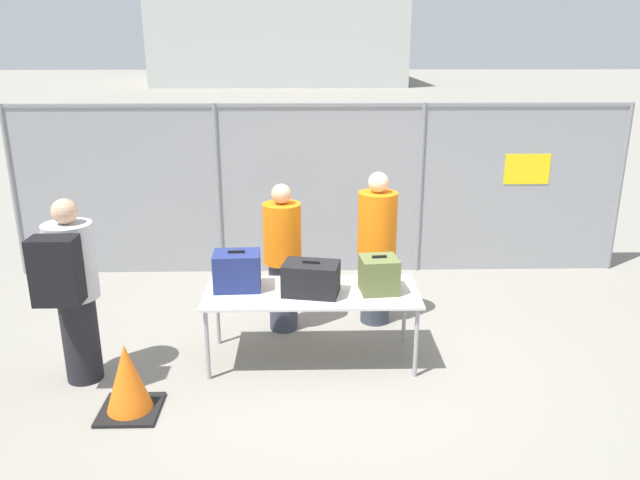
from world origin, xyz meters
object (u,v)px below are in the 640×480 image
object	(u,v)px
suitcase_olive	(379,275)
traveler_hooded	(71,286)
inspection_table	(312,296)
security_worker_far	(377,247)
utility_trailer	(421,214)
traffic_cone	(127,381)
suitcase_navy	(237,271)
suitcase_black	(311,279)
security_worker_near	(283,256)

from	to	relation	value
suitcase_olive	traveler_hooded	xyz separation A→B (m)	(-2.77, -0.37, 0.06)
inspection_table	suitcase_olive	bearing A→B (deg)	-1.23
security_worker_far	utility_trailer	distance (m)	3.39
security_worker_far	traffic_cone	size ratio (longest dim) A/B	2.71
utility_trailer	inspection_table	bearing A→B (deg)	-113.96
traveler_hooded	security_worker_far	xyz separation A→B (m)	(2.85, 1.25, -0.07)
inspection_table	traveler_hooded	bearing A→B (deg)	-169.88
suitcase_navy	utility_trailer	xyz separation A→B (m)	(2.51, 3.95, -0.55)
suitcase_black	utility_trailer	size ratio (longest dim) A/B	0.13
suitcase_navy	traffic_cone	size ratio (longest dim) A/B	0.73
inspection_table	suitcase_navy	bearing A→B (deg)	172.88
traveler_hooded	security_worker_near	bearing A→B (deg)	12.17
suitcase_black	security_worker_near	distance (m)	0.82
suitcase_navy	security_worker_near	bearing A→B (deg)	56.18
suitcase_navy	security_worker_near	size ratio (longest dim) A/B	0.28
suitcase_olive	security_worker_near	distance (m)	1.19
suitcase_navy	security_worker_near	xyz separation A→B (m)	(0.41, 0.62, -0.07)
suitcase_navy	suitcase_black	bearing A→B (deg)	-11.79
security_worker_near	suitcase_black	bearing A→B (deg)	104.21
suitcase_olive	inspection_table	bearing A→B (deg)	178.77
suitcase_black	security_worker_near	world-z (taller)	security_worker_near
suitcase_black	traffic_cone	world-z (taller)	suitcase_black
inspection_table	utility_trailer	world-z (taller)	inspection_table
security_worker_far	utility_trailer	world-z (taller)	security_worker_far
suitcase_black	suitcase_olive	world-z (taller)	suitcase_olive
inspection_table	suitcase_olive	world-z (taller)	suitcase_olive
suitcase_navy	traveler_hooded	xyz separation A→B (m)	(-1.41, -0.47, 0.04)
suitcase_olive	utility_trailer	world-z (taller)	suitcase_olive
inspection_table	suitcase_black	distance (m)	0.21
traveler_hooded	security_worker_near	distance (m)	2.13
suitcase_navy	utility_trailer	bearing A→B (deg)	57.56
security_worker_far	traffic_cone	xyz separation A→B (m)	(-2.28, -1.75, -0.59)
suitcase_navy	suitcase_black	distance (m)	0.73
suitcase_olive	utility_trailer	xyz separation A→B (m)	(1.15, 4.05, -0.53)
traveler_hooded	suitcase_black	bearing A→B (deg)	-10.01
inspection_table	traffic_cone	size ratio (longest dim) A/B	3.26
suitcase_navy	traveler_hooded	distance (m)	1.49
inspection_table	suitcase_navy	size ratio (longest dim) A/B	4.49
suitcase_navy	security_worker_far	world-z (taller)	security_worker_far
suitcase_black	security_worker_far	size ratio (longest dim) A/B	0.34
traffic_cone	utility_trailer	bearing A→B (deg)	55.68
traffic_cone	inspection_table	bearing A→B (deg)	29.38
inspection_table	security_worker_far	xyz separation A→B (m)	(0.72, 0.87, 0.20)
suitcase_black	traveler_hooded	distance (m)	2.15
inspection_table	suitcase_black	bearing A→B (deg)	-94.14
inspection_table	security_worker_far	distance (m)	1.14
inspection_table	security_worker_near	world-z (taller)	security_worker_near
suitcase_navy	suitcase_black	world-z (taller)	suitcase_navy
suitcase_black	utility_trailer	world-z (taller)	suitcase_black
suitcase_olive	suitcase_black	bearing A→B (deg)	-176.00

